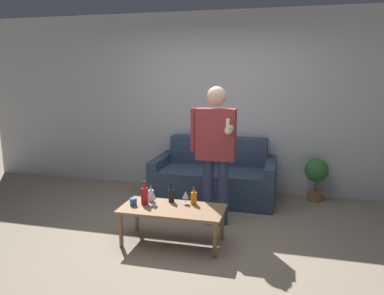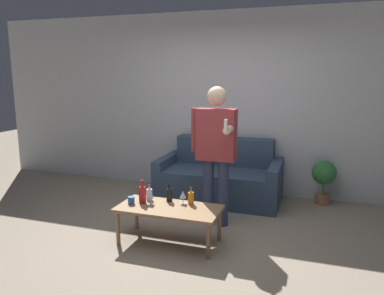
% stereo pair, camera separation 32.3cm
% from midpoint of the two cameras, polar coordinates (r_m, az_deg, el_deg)
% --- Properties ---
extents(ground_plane, '(16.00, 16.00, 0.00)m').
position_cam_midpoint_polar(ground_plane, '(4.09, 0.45, -14.79)').
color(ground_plane, gray).
extents(wall_back, '(8.00, 0.06, 2.70)m').
position_cam_midpoint_polar(wall_back, '(5.72, 7.03, 6.68)').
color(wall_back, silver).
rests_on(wall_back, ground_plane).
extents(couch, '(1.72, 0.91, 0.86)m').
position_cam_midpoint_polar(couch, '(5.46, 6.00, -4.63)').
color(couch, '#334760').
rests_on(couch, ground_plane).
extents(coffee_table, '(1.10, 0.53, 0.40)m').
position_cam_midpoint_polar(coffee_table, '(4.03, -1.20, -9.68)').
color(coffee_table, '#8E6B47').
rests_on(coffee_table, ground_plane).
extents(bottle_orange, '(0.07, 0.07, 0.17)m').
position_cam_midpoint_polar(bottle_orange, '(4.22, -4.34, -7.10)').
color(bottle_orange, silver).
rests_on(bottle_orange, coffee_table).
extents(bottle_green, '(0.07, 0.07, 0.20)m').
position_cam_midpoint_polar(bottle_green, '(4.16, -1.25, -7.19)').
color(bottle_green, black).
rests_on(bottle_green, coffee_table).
extents(bottle_dark, '(0.08, 0.08, 0.25)m').
position_cam_midpoint_polar(bottle_dark, '(4.12, -5.33, -7.13)').
color(bottle_dark, '#B21E1E').
rests_on(bottle_dark, coffee_table).
extents(bottle_yellow, '(0.07, 0.07, 0.18)m').
position_cam_midpoint_polar(bottle_yellow, '(4.08, 2.13, -7.68)').
color(bottle_yellow, orange).
rests_on(bottle_yellow, coffee_table).
extents(wine_glass_near, '(0.07, 0.07, 0.15)m').
position_cam_midpoint_polar(wine_glass_near, '(4.08, 0.90, -7.27)').
color(wine_glass_near, silver).
rests_on(wine_glass_near, coffee_table).
extents(wine_glass_far, '(0.08, 0.08, 0.16)m').
position_cam_midpoint_polar(wine_glass_far, '(4.08, -4.16, -7.15)').
color(wine_glass_far, silver).
rests_on(wine_glass_far, coffee_table).
extents(cup_on_table, '(0.07, 0.07, 0.08)m').
position_cam_midpoint_polar(cup_on_table, '(4.12, -7.03, -8.02)').
color(cup_on_table, '#3366B2').
rests_on(cup_on_table, coffee_table).
extents(person_standing_front, '(0.53, 0.43, 1.65)m').
position_cam_midpoint_polar(person_standing_front, '(4.37, 5.76, 0.22)').
color(person_standing_front, navy).
rests_on(person_standing_front, ground_plane).
extents(potted_plant, '(0.33, 0.33, 0.62)m').
position_cam_midpoint_polar(potted_plant, '(5.55, 21.06, -4.15)').
color(potted_plant, '#936042').
rests_on(potted_plant, ground_plane).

